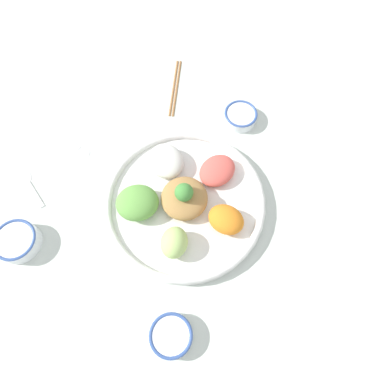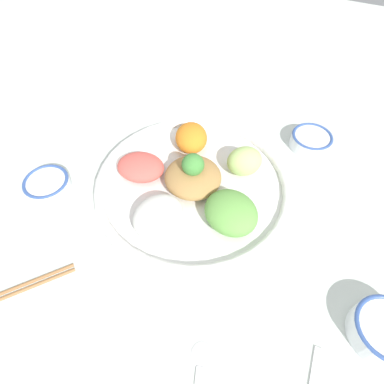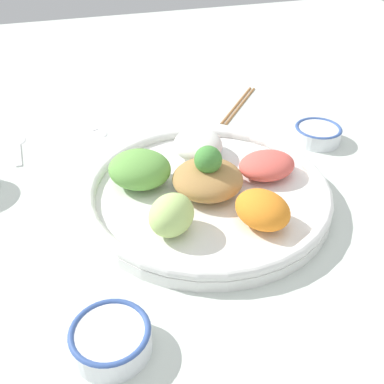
{
  "view_description": "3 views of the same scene",
  "coord_description": "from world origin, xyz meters",
  "px_view_note": "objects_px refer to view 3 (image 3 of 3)",
  "views": [
    {
      "loc": [
        -0.29,
        0.13,
        0.8
      ],
      "look_at": [
        -0.04,
        -0.04,
        0.08
      ],
      "focal_mm": 30.0,
      "sensor_mm": 36.0,
      "label": 1
    },
    {
      "loc": [
        0.37,
        0.15,
        0.55
      ],
      "look_at": [
        0.02,
        -0.0,
        0.06
      ],
      "focal_mm": 30.0,
      "sensor_mm": 36.0,
      "label": 2
    },
    {
      "loc": [
        -0.61,
        0.18,
        0.47
      ],
      "look_at": [
        -0.03,
        0.0,
        0.03
      ],
      "focal_mm": 42.0,
      "sensor_mm": 36.0,
      "label": 3
    }
  ],
  "objects_px": {
    "serving_spoon_main": "(94,128)",
    "serving_spoon_extra": "(17,145)",
    "sauce_bowl_dark": "(318,133)",
    "sauce_bowl_red": "(111,338)",
    "chopsticks_pair_near": "(239,104)",
    "salad_platter": "(206,187)"
  },
  "relations": [
    {
      "from": "chopsticks_pair_near",
      "to": "serving_spoon_main",
      "type": "xyz_separation_m",
      "value": [
        -0.02,
        0.35,
        -0.0
      ]
    },
    {
      "from": "sauce_bowl_red",
      "to": "chopsticks_pair_near",
      "type": "relative_size",
      "value": 0.55
    },
    {
      "from": "serving_spoon_main",
      "to": "serving_spoon_extra",
      "type": "height_order",
      "value": "same"
    },
    {
      "from": "chopsticks_pair_near",
      "to": "serving_spoon_main",
      "type": "distance_m",
      "value": 0.35
    },
    {
      "from": "sauce_bowl_red",
      "to": "serving_spoon_extra",
      "type": "distance_m",
      "value": 0.55
    },
    {
      "from": "chopsticks_pair_near",
      "to": "serving_spoon_main",
      "type": "bearing_deg",
      "value": -46.52
    },
    {
      "from": "sauce_bowl_dark",
      "to": "serving_spoon_extra",
      "type": "relative_size",
      "value": 0.75
    },
    {
      "from": "salad_platter",
      "to": "sauce_bowl_red",
      "type": "xyz_separation_m",
      "value": [
        -0.25,
        0.2,
        -0.01
      ]
    },
    {
      "from": "sauce_bowl_dark",
      "to": "sauce_bowl_red",
      "type": "bearing_deg",
      "value": 127.25
    },
    {
      "from": "serving_spoon_main",
      "to": "serving_spoon_extra",
      "type": "relative_size",
      "value": 0.99
    },
    {
      "from": "sauce_bowl_dark",
      "to": "serving_spoon_extra",
      "type": "distance_m",
      "value": 0.62
    },
    {
      "from": "salad_platter",
      "to": "serving_spoon_main",
      "type": "distance_m",
      "value": 0.35
    },
    {
      "from": "chopsticks_pair_near",
      "to": "serving_spoon_extra",
      "type": "relative_size",
      "value": 1.37
    },
    {
      "from": "sauce_bowl_red",
      "to": "salad_platter",
      "type": "bearing_deg",
      "value": -39.12
    },
    {
      "from": "sauce_bowl_dark",
      "to": "serving_spoon_main",
      "type": "height_order",
      "value": "sauce_bowl_dark"
    },
    {
      "from": "sauce_bowl_red",
      "to": "sauce_bowl_dark",
      "type": "height_order",
      "value": "sauce_bowl_red"
    },
    {
      "from": "sauce_bowl_dark",
      "to": "chopsticks_pair_near",
      "type": "height_order",
      "value": "sauce_bowl_dark"
    },
    {
      "from": "chopsticks_pair_near",
      "to": "serving_spoon_extra",
      "type": "distance_m",
      "value": 0.51
    },
    {
      "from": "sauce_bowl_red",
      "to": "serving_spoon_main",
      "type": "bearing_deg",
      "value": -5.02
    },
    {
      "from": "salad_platter",
      "to": "sauce_bowl_red",
      "type": "distance_m",
      "value": 0.32
    },
    {
      "from": "chopsticks_pair_near",
      "to": "serving_spoon_extra",
      "type": "xyz_separation_m",
      "value": [
        -0.05,
        0.51,
        -0.0
      ]
    },
    {
      "from": "sauce_bowl_red",
      "to": "serving_spoon_extra",
      "type": "xyz_separation_m",
      "value": [
        0.53,
        0.11,
        -0.02
      ]
    }
  ]
}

